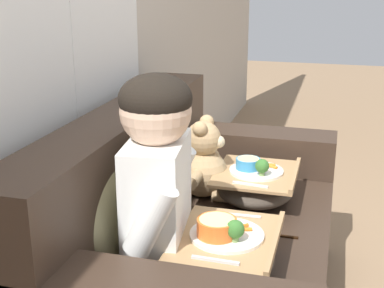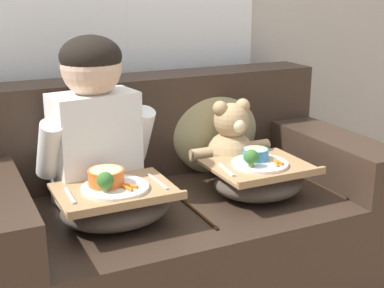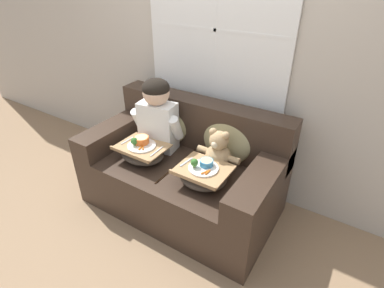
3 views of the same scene
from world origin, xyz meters
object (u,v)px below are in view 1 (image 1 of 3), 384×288
child_figure (157,164)px  lap_tray_teddy (256,185)px  couch (194,255)px  throw_pillow_behind_teddy (168,148)px  teddy_bear (204,163)px  throw_pillow_behind_child (112,202)px  lap_tray_child (226,252)px

child_figure → lap_tray_teddy: bearing=-21.2°
couch → throw_pillow_behind_teddy: size_ratio=3.49×
teddy_bear → lap_tray_teddy: (-0.00, -0.23, -0.08)m
throw_pillow_behind_child → child_figure: 0.22m
couch → teddy_bear: couch is taller
throw_pillow_behind_teddy → lap_tray_teddy: (-0.00, -0.39, -0.13)m
child_figure → lap_tray_child: 0.36m
couch → lap_tray_child: size_ratio=3.99×
lap_tray_child → teddy_bear: bearing=20.7°
couch → throw_pillow_behind_teddy: bearing=33.7°
throw_pillow_behind_child → lap_tray_teddy: 0.72m
couch → lap_tray_child: (-0.30, -0.19, 0.21)m
child_figure → lap_tray_child: child_figure is taller
lap_tray_teddy → teddy_bear: bearing=89.9°
child_figure → lap_tray_teddy: size_ratio=1.67×
couch → lap_tray_teddy: size_ratio=4.22×
teddy_bear → couch: bearing=-173.3°
child_figure → teddy_bear: bearing=-0.4°
throw_pillow_behind_teddy → child_figure: (-0.60, -0.16, 0.15)m
child_figure → teddy_bear: (0.60, -0.00, -0.21)m
couch → teddy_bear: (0.30, 0.03, 0.28)m
couch → teddy_bear: bearing=6.7°
throw_pillow_behind_teddy → teddy_bear: (-0.00, -0.16, -0.06)m
child_figure → lap_tray_child: bearing=-90.5°
throw_pillow_behind_child → teddy_bear: 0.62m
couch → lap_tray_child: bearing=-147.4°
throw_pillow_behind_child → lap_tray_teddy: bearing=-33.3°
throw_pillow_behind_child → throw_pillow_behind_teddy: size_ratio=0.95×
throw_pillow_behind_teddy → lap_tray_child: (-0.60, -0.39, -0.13)m
throw_pillow_behind_teddy → lap_tray_teddy: throw_pillow_behind_teddy is taller
couch → lap_tray_teddy: couch is taller
throw_pillow_behind_child → lap_tray_child: 0.41m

